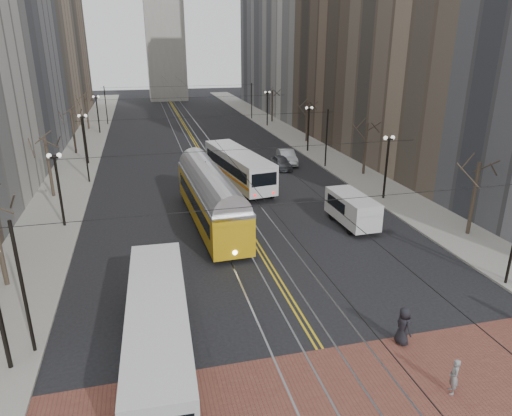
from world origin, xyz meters
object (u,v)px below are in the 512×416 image
cargo_van (352,211)px  sedan_silver (287,157)px  transit_bus (159,332)px  streetcar (211,202)px  pedestrian_a (403,326)px  sedan_grey (281,162)px  pedestrian_b (454,377)px  rear_bus (238,168)px

cargo_van → sedan_silver: (1.02, 19.78, -0.40)m
transit_bus → streetcar: bearing=75.3°
sedan_silver → pedestrian_a: bearing=-92.8°
streetcar → sedan_grey: size_ratio=3.55×
pedestrian_a → pedestrian_b: size_ratio=1.21×
streetcar → sedan_silver: streetcar is taller
pedestrian_b → streetcar: bearing=-138.5°
transit_bus → pedestrian_a: 11.32m
sedan_grey → pedestrian_a: (-3.87, -32.17, 0.25)m
rear_bus → sedan_silver: 10.05m
transit_bus → sedan_silver: (16.38, 32.68, -0.70)m
sedan_silver → cargo_van: bearing=-87.1°
rear_bus → streetcar: bearing=-122.3°
transit_bus → rear_bus: (9.07, 25.84, 0.16)m
cargo_van → pedestrian_a: size_ratio=2.89×
cargo_van → pedestrian_b: size_ratio=3.51×
streetcar → rear_bus: bearing=63.7°
sedan_grey → pedestrian_a: bearing=-97.1°
transit_bus → cargo_van: (15.36, 12.90, -0.30)m
rear_bus → pedestrian_b: rear_bus is taller
streetcar → cargo_van: (10.59, -3.03, -0.55)m
streetcar → rear_bus: (4.30, 9.91, -0.09)m
transit_bus → pedestrian_b: (11.45, -4.93, -0.72)m
sedan_grey → sedan_silver: sedan_silver is taller
rear_bus → cargo_van: rear_bus is taller
pedestrian_a → rear_bus: bearing=-1.7°
streetcar → sedan_silver: bearing=52.5°
cargo_van → sedan_grey: bearing=89.2°
streetcar → sedan_silver: (11.61, 16.75, -0.95)m
sedan_grey → pedestrian_b: size_ratio=2.68×
sedan_silver → pedestrian_b: size_ratio=3.17×
streetcar → sedan_grey: (10.30, 14.74, -1.05)m
pedestrian_a → sedan_silver: bearing=-14.8°
rear_bus → pedestrian_a: rear_bus is taller
sedan_grey → sedan_silver: size_ratio=0.85×
transit_bus → cargo_van: 20.06m
transit_bus → cargo_van: transit_bus is taller
transit_bus → sedan_silver: transit_bus is taller
streetcar → pedestrian_a: 18.60m
pedestrian_a → pedestrian_b: pedestrian_a is taller
transit_bus → streetcar: (4.77, 15.93, 0.25)m
cargo_van → sedan_silver: cargo_van is taller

